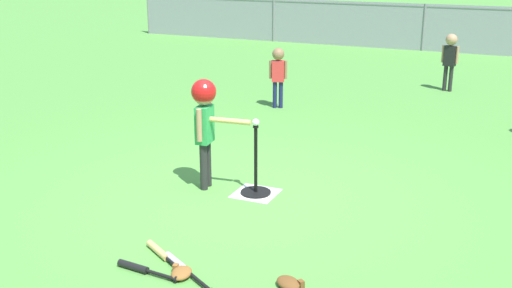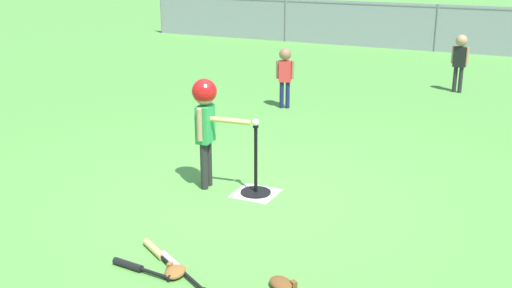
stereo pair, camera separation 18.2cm
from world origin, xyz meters
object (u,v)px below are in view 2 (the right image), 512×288
Objects in this scene: batter_child at (206,111)px; fielder_deep_right at (285,70)px; baseball_on_tee at (256,122)px; glove_by_plate at (175,272)px; fielder_near_right at (460,56)px; glove_near_bats at (282,283)px; batting_tee at (256,183)px; spare_bat_silver at (176,266)px; spare_bat_wood at (157,252)px; spare_bat_black at (134,267)px.

fielder_deep_right is (-0.60, 3.55, -0.23)m from batter_child.
baseball_on_tee reaches higher than glove_by_plate.
glove_near_bats is (-0.18, -7.50, -0.62)m from fielder_near_right.
batting_tee is 2.74× the size of glove_near_bats.
glove_near_bats is (2.15, -5.13, -0.59)m from fielder_deep_right.
fielder_near_right is (1.74, 5.92, -0.19)m from batter_child.
batter_child is at bearing 111.74° from spare_bat_silver.
batter_child reaches higher than glove_near_bats.
glove_near_bats reaches higher than spare_bat_wood.
spare_bat_silver is 2.61× the size of glove_by_plate.
spare_bat_black is (-0.19, -1.90, -0.75)m from baseball_on_tee.
fielder_near_right is at bearing 79.86° from spare_bat_wood.
glove_by_plate is at bearing -34.87° from spare_bat_wood.
batter_child is at bearing 112.03° from glove_by_plate.
fielder_deep_right is (-2.34, -2.37, -0.04)m from fielder_near_right.
batter_child is 1.99m from spare_bat_silver.
spare_bat_wood is (1.00, -5.11, -0.59)m from fielder_deep_right.
fielder_deep_right reaches higher than spare_bat_black.
batting_tee is at bearing 94.99° from glove_by_plate.
spare_bat_black is 2.35× the size of glove_by_plate.
spare_bat_wood is 2.49× the size of glove_by_plate.
fielder_near_right is 3.33m from fielder_deep_right.
spare_bat_black is at bearing -152.28° from spare_bat_silver.
fielder_near_right is at bearing 73.64° from batter_child.
baseball_on_tee is at bearing 121.34° from glove_near_bats.
glove_by_plate is (0.35, 0.07, 0.01)m from spare_bat_black.
fielder_near_right reaches higher than spare_bat_wood.
spare_bat_wood is 1.06× the size of spare_bat_black.
batter_child is at bearing -106.36° from fielder_near_right.
glove_by_plate is at bearing -62.84° from spare_bat_silver.
glove_by_plate and glove_near_bats have the same top height.
baseball_on_tee reaches higher than batting_tee.
spare_bat_wood is at bearing 154.50° from spare_bat_silver.
fielder_near_right is 4.16× the size of glove_by_plate.
batting_tee is at bearing 5.62° from batter_child.
fielder_near_right is at bearing 82.45° from glove_by_plate.
glove_near_bats is (1.19, 0.26, 0.01)m from spare_bat_black.
fielder_deep_right is at bearing 112.75° from glove_near_bats.
spare_bat_wood is (-0.27, 0.13, 0.00)m from spare_bat_silver.
glove_near_bats is at bearing -1.21° from spare_bat_wood.
spare_bat_wood is at bearing -95.57° from batting_tee.
fielder_near_right reaches higher than spare_bat_silver.
spare_bat_silver is 1.05× the size of spare_bat_wood.
fielder_deep_right is 1.50× the size of spare_bat_silver.
spare_bat_silver is 2.37× the size of glove_near_bats.
spare_bat_black is at bearing -96.45° from spare_bat_wood.
batter_child is 4.84× the size of glove_by_plate.
spare_bat_wood is at bearing 83.55° from spare_bat_black.
batter_child is (-0.56, -0.06, 0.73)m from batting_tee.
spare_bat_black is at bearing -95.70° from baseball_on_tee.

